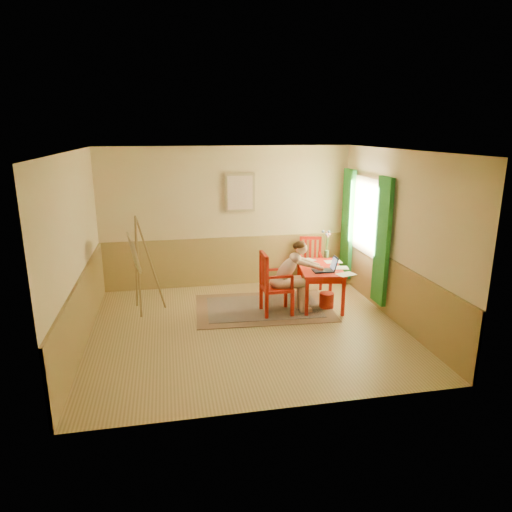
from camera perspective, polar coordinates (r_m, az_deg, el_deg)
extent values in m
cube|color=tan|center=(7.49, -1.08, -9.05)|extent=(5.00, 4.50, 0.02)
cube|color=white|center=(6.83, -1.20, 13.05)|extent=(5.00, 4.50, 0.02)
cube|color=#E0C189|center=(9.21, -3.58, 4.80)|extent=(5.00, 0.02, 2.80)
cube|color=#E0C189|center=(4.91, 3.45, -4.77)|extent=(5.00, 0.02, 2.80)
cube|color=#E0C189|center=(7.06, -21.65, 0.43)|extent=(0.02, 4.50, 2.80)
cube|color=#E0C189|center=(7.85, 17.24, 2.26)|extent=(0.02, 4.50, 2.80)
cube|color=#A4884C|center=(9.39, -3.47, -0.64)|extent=(5.00, 0.04, 1.00)
cube|color=#A4884C|center=(7.32, -20.72, -6.38)|extent=(0.04, 4.50, 1.00)
cube|color=#A4884C|center=(8.07, 16.55, -3.98)|extent=(0.04, 4.50, 1.00)
cube|color=white|center=(8.76, 13.74, 4.84)|extent=(0.02, 1.00, 1.30)
cube|color=tan|center=(8.75, 13.62, 4.83)|extent=(0.03, 1.12, 1.42)
cube|color=#2B8C23|center=(8.10, 15.42, 1.71)|extent=(0.08, 0.45, 2.20)
cube|color=#2B8C23|center=(9.49, 11.30, 3.92)|extent=(0.08, 0.45, 2.20)
cube|color=tan|center=(9.12, -2.02, 7.89)|extent=(0.60, 0.04, 0.76)
cube|color=beige|center=(9.09, -2.00, 7.87)|extent=(0.50, 0.02, 0.66)
cube|color=#8C7251|center=(8.29, 0.95, -6.45)|extent=(2.49, 1.74, 0.01)
cube|color=black|center=(8.28, 0.95, -6.40)|extent=(2.07, 1.32, 0.01)
cube|color=red|center=(8.32, 8.00, -1.46)|extent=(0.90, 1.30, 0.04)
cube|color=red|center=(8.34, 7.98, -1.92)|extent=(0.79, 1.18, 0.10)
cube|color=red|center=(7.86, 6.33, -5.16)|extent=(0.06, 0.06, 0.68)
cube|color=red|center=(7.98, 10.79, -5.05)|extent=(0.06, 0.06, 0.68)
cube|color=red|center=(8.90, 5.32, -2.67)|extent=(0.06, 0.06, 0.68)
cube|color=red|center=(9.00, 9.28, -2.60)|extent=(0.06, 0.06, 0.68)
cube|color=red|center=(7.91, 2.57, -3.99)|extent=(0.51, 0.49, 0.05)
cube|color=red|center=(7.75, 1.33, -6.34)|extent=(0.06, 0.06, 0.44)
cube|color=red|center=(7.86, 4.53, -6.06)|extent=(0.06, 0.06, 0.44)
cube|color=red|center=(8.13, 0.63, -5.25)|extent=(0.06, 0.06, 0.44)
cube|color=red|center=(8.24, 3.69, -5.01)|extent=(0.06, 0.06, 0.44)
cube|color=red|center=(7.55, 1.36, -2.30)|extent=(0.06, 0.06, 0.60)
cube|color=red|center=(7.95, 0.64, -1.39)|extent=(0.06, 0.06, 0.60)
cube|color=red|center=(7.68, 1.00, 0.08)|extent=(0.06, 0.48, 0.07)
cube|color=red|center=(7.65, 1.18, -2.19)|extent=(0.03, 0.05, 0.49)
cube|color=red|center=(7.76, 0.99, -1.95)|extent=(0.03, 0.05, 0.49)
cube|color=red|center=(7.86, 0.81, -1.72)|extent=(0.03, 0.05, 0.49)
cube|color=red|center=(7.62, 3.00, -2.63)|extent=(0.45, 0.05, 0.04)
cube|color=red|center=(7.72, 4.52, -3.37)|extent=(0.04, 0.04, 0.24)
cube|color=red|center=(8.02, 2.21, -1.70)|extent=(0.45, 0.05, 0.04)
cube|color=red|center=(8.11, 3.66, -2.42)|extent=(0.04, 0.04, 0.24)
cube|color=red|center=(9.33, 6.79, -1.29)|extent=(0.54, 0.55, 0.05)
cube|color=red|center=(9.58, 5.50, -2.21)|extent=(0.06, 0.06, 0.41)
cube|color=red|center=(9.19, 5.62, -2.99)|extent=(0.06, 0.06, 0.41)
cube|color=red|center=(9.61, 7.83, -2.23)|extent=(0.06, 0.06, 0.41)
cube|color=red|center=(9.22, 8.05, -3.01)|extent=(0.06, 0.06, 0.41)
cube|color=red|center=(9.43, 5.58, 0.82)|extent=(0.06, 0.06, 0.55)
cube|color=red|center=(9.46, 7.94, 0.79)|extent=(0.06, 0.06, 0.55)
cube|color=red|center=(9.39, 6.81, 2.25)|extent=(0.44, 0.15, 0.06)
cube|color=red|center=(9.44, 6.15, 0.72)|extent=(0.05, 0.04, 0.45)
cube|color=red|center=(9.45, 6.76, 0.71)|extent=(0.05, 0.04, 0.45)
cube|color=red|center=(9.46, 7.36, 0.71)|extent=(0.05, 0.04, 0.45)
cube|color=red|center=(9.25, 5.63, 0.17)|extent=(0.14, 0.41, 0.04)
cube|color=red|center=(9.09, 5.68, -0.83)|extent=(0.05, 0.05, 0.22)
cube|color=red|center=(9.28, 8.04, 0.14)|extent=(0.14, 0.41, 0.04)
cube|color=red|center=(9.12, 8.13, -0.85)|extent=(0.05, 0.05, 0.22)
ellipsoid|color=beige|center=(7.89, 2.74, -3.30)|extent=(0.29, 0.36, 0.23)
cylinder|color=beige|center=(7.87, 4.41, -3.47)|extent=(0.45, 0.17, 0.16)
cylinder|color=beige|center=(8.03, 4.05, -3.06)|extent=(0.45, 0.17, 0.16)
cylinder|color=beige|center=(8.02, 5.83, -5.15)|extent=(0.12, 0.12, 0.51)
cylinder|color=beige|center=(8.18, 5.45, -4.72)|extent=(0.12, 0.12, 0.51)
cube|color=beige|center=(8.13, 6.21, -6.76)|extent=(0.21, 0.09, 0.07)
cube|color=beige|center=(8.28, 5.83, -6.31)|extent=(0.21, 0.09, 0.07)
ellipsoid|color=beige|center=(7.86, 3.82, -1.67)|extent=(0.49, 0.30, 0.53)
ellipsoid|color=beige|center=(7.85, 4.91, -0.26)|extent=(0.21, 0.31, 0.18)
sphere|color=beige|center=(7.84, 5.68, 0.94)|extent=(0.21, 0.21, 0.20)
ellipsoid|color=#4F2F13|center=(7.81, 5.54, 1.35)|extent=(0.19, 0.20, 0.14)
sphere|color=#4F2F13|center=(7.79, 4.98, 1.25)|extent=(0.11, 0.11, 0.11)
cylinder|color=beige|center=(7.75, 5.89, -0.89)|extent=(0.23, 0.11, 0.15)
cylinder|color=beige|center=(7.87, 7.40, -1.34)|extent=(0.31, 0.15, 0.17)
sphere|color=beige|center=(7.78, 6.58, -1.11)|extent=(0.09, 0.09, 0.09)
sphere|color=beige|center=(7.95, 8.20, -1.56)|extent=(0.08, 0.08, 0.07)
cylinder|color=beige|center=(8.03, 5.24, -0.31)|extent=(0.23, 0.12, 0.15)
cylinder|color=beige|center=(8.10, 6.80, -0.83)|extent=(0.31, 0.14, 0.17)
sphere|color=beige|center=(8.07, 5.86, -0.48)|extent=(0.09, 0.09, 0.09)
sphere|color=beige|center=(8.13, 7.74, -1.18)|extent=(0.08, 0.08, 0.07)
cube|color=#1E2338|center=(8.06, 8.30, -1.80)|extent=(0.36, 0.26, 0.02)
cube|color=#2D3342|center=(8.05, 8.30, -1.78)|extent=(0.31, 0.21, 0.00)
cube|color=#1E2338|center=(8.08, 9.72, -0.88)|extent=(0.08, 0.25, 0.23)
cube|color=#99BFF2|center=(8.08, 9.63, -0.92)|extent=(0.06, 0.21, 0.19)
cube|color=white|center=(7.94, 11.15, -2.24)|extent=(0.36, 0.30, 0.00)
cube|color=white|center=(8.65, 9.56, -0.70)|extent=(0.32, 0.24, 0.00)
cube|color=white|center=(8.67, 6.32, -0.53)|extent=(0.37, 0.33, 0.00)
cube|color=white|center=(8.29, 10.32, -1.44)|extent=(0.34, 0.27, 0.00)
cylinder|color=#3F724C|center=(8.90, 8.75, 0.25)|extent=(0.09, 0.09, 0.14)
cylinder|color=#3F7233|center=(8.88, 8.55, 1.80)|extent=(0.06, 0.11, 0.37)
sphere|color=#728CD8|center=(8.88, 8.33, 3.04)|extent=(0.06, 0.06, 0.06)
cylinder|color=#3F7233|center=(8.80, 8.76, 1.73)|extent=(0.05, 0.08, 0.39)
sphere|color=pink|center=(8.72, 8.76, 2.92)|extent=(0.04, 0.04, 0.04)
cylinder|color=#3F7233|center=(8.87, 8.82, 1.49)|extent=(0.03, 0.04, 0.29)
sphere|color=pink|center=(8.85, 8.87, 2.42)|extent=(0.05, 0.05, 0.05)
cylinder|color=#3F7233|center=(8.79, 8.77, 1.62)|extent=(0.06, 0.11, 0.36)
sphere|color=#728CD8|center=(8.69, 8.77, 2.69)|extent=(0.05, 0.05, 0.05)
cylinder|color=#3F7233|center=(8.89, 8.94, 1.63)|extent=(0.08, 0.08, 0.32)
sphere|color=pink|center=(8.90, 9.12, 2.70)|extent=(0.05, 0.05, 0.05)
cylinder|color=#3F7233|center=(8.87, 8.88, 1.63)|extent=(0.05, 0.05, 0.33)
sphere|color=pink|center=(8.86, 9.00, 2.69)|extent=(0.04, 0.04, 0.04)
cylinder|color=#3F7233|center=(8.89, 8.91, 1.80)|extent=(0.07, 0.09, 0.37)
sphere|color=#728CD8|center=(8.90, 9.05, 3.02)|extent=(0.04, 0.04, 0.04)
cylinder|color=#A82918|center=(8.36, 8.77, -5.46)|extent=(0.33, 0.33, 0.28)
cylinder|color=olive|center=(8.01, -14.42, -1.31)|extent=(0.04, 0.31, 1.71)
cylinder|color=olive|center=(8.27, -14.67, -0.80)|extent=(0.14, 0.31, 1.71)
cylinder|color=olive|center=(8.17, -12.94, -0.89)|extent=(0.45, 0.11, 1.72)
cylinder|color=olive|center=(8.16, -14.67, -1.53)|extent=(0.11, 0.48, 0.03)
cube|color=olive|center=(8.16, -14.29, -1.50)|extent=(0.15, 0.52, 0.03)
cube|color=tan|center=(8.07, -14.97, 0.49)|extent=(0.26, 0.77, 0.57)
cube|color=beige|center=(8.08, -14.84, 0.50)|extent=(0.22, 0.69, 0.49)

